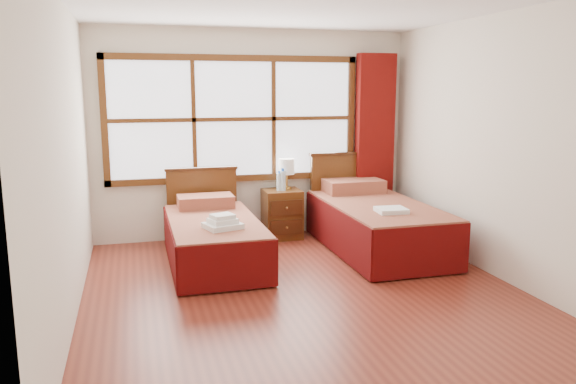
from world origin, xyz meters
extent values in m
plane|color=maroon|center=(0.00, 0.00, 0.00)|extent=(4.50, 4.50, 0.00)
plane|color=white|center=(0.00, 0.00, 2.60)|extent=(4.50, 4.50, 0.00)
plane|color=silver|center=(0.00, 2.25, 1.30)|extent=(4.00, 0.00, 4.00)
plane|color=silver|center=(-2.00, 0.00, 1.30)|extent=(0.00, 4.50, 4.50)
plane|color=silver|center=(2.00, 0.00, 1.30)|extent=(0.00, 4.50, 4.50)
cube|color=white|center=(-0.25, 2.22, 1.50)|extent=(3.00, 0.02, 1.40)
cube|color=#532E12|center=(-0.25, 2.20, 0.76)|extent=(3.16, 0.06, 0.08)
cube|color=#532E12|center=(-0.25, 2.20, 2.24)|extent=(3.16, 0.06, 0.08)
cube|color=#532E12|center=(-1.79, 2.20, 1.50)|extent=(0.08, 0.06, 1.56)
cube|color=#532E12|center=(1.29, 2.20, 1.50)|extent=(0.08, 0.06, 1.56)
cube|color=#532E12|center=(-0.75, 2.20, 1.50)|extent=(0.05, 0.05, 1.40)
cube|color=#532E12|center=(0.25, 2.20, 1.50)|extent=(0.05, 0.05, 1.40)
cube|color=#532E12|center=(-0.25, 2.20, 1.50)|extent=(3.00, 0.05, 0.05)
cube|color=#690D0A|center=(1.60, 2.11, 1.17)|extent=(0.50, 0.16, 2.30)
cube|color=#3D1E0C|center=(-0.68, 1.13, 0.13)|extent=(0.82, 1.65, 0.27)
cube|color=maroon|center=(-0.68, 1.13, 0.38)|extent=(0.92, 1.83, 0.22)
cube|color=#550909|center=(-1.15, 1.13, 0.25)|extent=(0.03, 1.83, 0.46)
cube|color=#550909|center=(-0.22, 1.13, 0.25)|extent=(0.03, 1.83, 0.46)
cube|color=#550909|center=(-0.68, 0.22, 0.25)|extent=(0.92, 0.03, 0.46)
cube|color=maroon|center=(-0.68, 1.79, 0.56)|extent=(0.65, 0.38, 0.14)
cube|color=#532E12|center=(-0.68, 2.14, 0.45)|extent=(0.86, 0.06, 0.90)
cube|color=#3D1E0C|center=(-0.68, 2.14, 0.91)|extent=(0.90, 0.08, 0.04)
cube|color=#3D1E0C|center=(1.23, 1.13, 0.15)|extent=(0.94, 1.88, 0.31)
cube|color=maroon|center=(1.23, 1.13, 0.43)|extent=(1.05, 2.09, 0.26)
cube|color=#550909|center=(0.70, 1.13, 0.28)|extent=(0.03, 2.09, 0.52)
cube|color=#550909|center=(1.75, 1.13, 0.28)|extent=(0.03, 2.09, 0.52)
cube|color=#550909|center=(1.23, 0.09, 0.28)|extent=(1.05, 0.03, 0.52)
cube|color=maroon|center=(1.23, 1.89, 0.64)|extent=(0.74, 0.43, 0.16)
cube|color=#532E12|center=(1.23, 2.14, 0.51)|extent=(0.98, 0.06, 1.02)
cube|color=#3D1E0C|center=(1.23, 2.14, 1.03)|extent=(1.02, 0.08, 0.04)
cube|color=#532E12|center=(0.30, 2.00, 0.31)|extent=(0.46, 0.41, 0.62)
cube|color=#3D1E0C|center=(0.30, 1.78, 0.19)|extent=(0.41, 0.02, 0.19)
cube|color=#3D1E0C|center=(0.30, 1.78, 0.43)|extent=(0.41, 0.02, 0.19)
sphere|color=#AD783A|center=(0.30, 1.76, 0.19)|extent=(0.03, 0.03, 0.03)
sphere|color=#AD783A|center=(0.30, 1.76, 0.43)|extent=(0.03, 0.03, 0.03)
cube|color=white|center=(-0.65, 0.73, 0.52)|extent=(0.41, 0.38, 0.05)
cube|color=white|center=(-0.65, 0.73, 0.57)|extent=(0.31, 0.29, 0.05)
cube|color=white|center=(-0.65, 0.73, 0.62)|extent=(0.26, 0.24, 0.04)
cube|color=white|center=(1.17, 0.67, 0.59)|extent=(0.33, 0.29, 0.05)
cylinder|color=#B88F3B|center=(0.39, 2.08, 0.63)|extent=(0.12, 0.12, 0.02)
cylinder|color=#B88F3B|center=(0.39, 2.08, 0.72)|extent=(0.03, 0.03, 0.16)
cylinder|color=silver|center=(0.39, 2.08, 0.90)|extent=(0.20, 0.20, 0.20)
cylinder|color=#BEE3F5|center=(0.26, 1.97, 0.73)|extent=(0.07, 0.07, 0.22)
cylinder|color=blue|center=(0.26, 1.97, 0.85)|extent=(0.03, 0.03, 0.03)
cylinder|color=#BEE3F5|center=(0.30, 1.96, 0.74)|extent=(0.07, 0.07, 0.25)
cylinder|color=blue|center=(0.30, 1.96, 0.88)|extent=(0.04, 0.04, 0.03)
camera|label=1|loc=(-1.48, -4.72, 1.87)|focal=35.00mm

